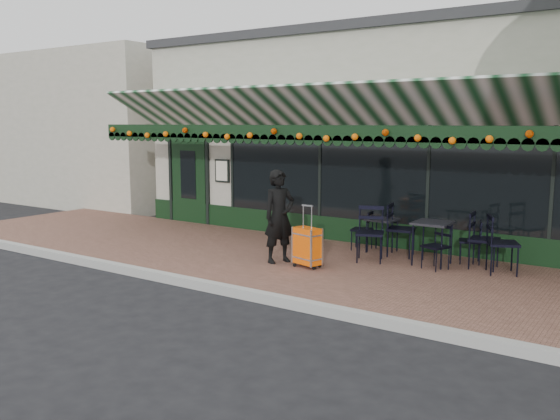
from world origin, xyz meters
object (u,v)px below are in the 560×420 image
Objects in this scene: woman at (279,216)px; chair_a_left at (470,242)px; chair_a_extra at (503,244)px; chair_a_front at (436,247)px; chair_b_front at (370,234)px; chair_b_left at (362,230)px; chair_b_right at (401,230)px; chair_a_right at (484,240)px; cafe_table_a at (433,226)px; suitcase at (307,247)px; cafe_table_b at (382,222)px.

woman is 2.14× the size of chair_a_left.
chair_a_extra is (0.66, -0.44, 0.11)m from chair_a_left.
chair_a_front is 0.77× the size of chair_b_front.
chair_b_right is at bearing 73.18° from chair_b_left.
chair_a_right is (3.18, 1.61, -0.34)m from woman.
chair_b_right is at bearing -101.01° from chair_a_left.
cafe_table_a is 0.99× the size of chair_a_front.
woman is at bearing -33.57° from chair_b_left.
cafe_table_a is at bearing 54.33° from suitcase.
woman is at bearing -168.47° from suitcase.
suitcase is 1.84m from chair_b_left.
suitcase is at bearing -145.84° from chair_b_front.
suitcase is 2.01m from chair_b_right.
chair_a_left is at bearing 45.44° from chair_a_right.
suitcase is at bearing -68.32° from chair_a_left.
chair_a_front is at bearing -17.13° from chair_b_front.
chair_a_extra is at bearing -43.53° from woman.
cafe_table_b is 0.84× the size of chair_a_left.
chair_a_left is at bearing 81.30° from chair_b_left.
chair_a_extra is at bearing -9.58° from cafe_table_b.
chair_a_right is 2.43m from chair_b_left.
woman reaches higher than chair_b_right.
woman is 0.78m from suitcase.
woman reaches higher than chair_a_left.
chair_a_front reaches higher than cafe_table_a.
chair_b_right is (1.62, 1.70, -0.33)m from woman.
cafe_table_a is 0.45m from chair_a_front.
woman is 3.82m from chair_a_extra.
cafe_table_a is 0.77× the size of chair_b_right.
chair_a_right is (0.31, -0.25, 0.10)m from chair_a_left.
suitcase reaches higher than chair_b_right.
chair_a_left is (2.86, 1.86, -0.44)m from woman.
chair_b_left is 0.79× the size of chair_b_right.
chair_b_front is (1.32, 0.99, -0.33)m from woman.
chair_a_left is at bearing 55.54° from suitcase.
chair_b_right is (0.86, -0.09, 0.11)m from chair_b_left.
chair_b_left is 0.78× the size of chair_b_front.
chair_a_front is at bearing -42.85° from chair_a_left.
cafe_table_a is 0.76× the size of chair_b_front.
woman reaches higher than chair_a_extra.
chair_a_front is 0.77× the size of chair_b_right.
chair_a_left is (0.52, 0.50, -0.30)m from cafe_table_a.
chair_a_right is 1.25× the size of chair_b_left.
chair_b_left reaches higher than chair_a_left.
cafe_table_b is 2.01m from chair_a_right.
chair_b_front is at bearing -80.72° from cafe_table_b.
cafe_table_a is 1.67m from chair_b_left.
cafe_table_a is 0.77× the size of chair_a_extra.
chair_b_front is (0.70, 1.03, 0.14)m from suitcase.
chair_a_front reaches higher than cafe_table_b.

